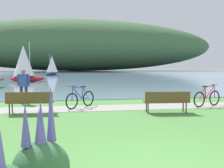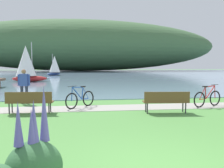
% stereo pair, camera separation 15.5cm
% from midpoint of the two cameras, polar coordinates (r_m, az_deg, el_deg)
% --- Properties ---
extents(bay_water, '(180.00, 80.00, 0.04)m').
position_cam_midpoint_polar(bay_water, '(53.06, -6.04, 2.43)').
color(bay_water, '#7A99B2').
rests_on(bay_water, ground).
extents(distant_hillside, '(90.50, 28.00, 16.40)m').
position_cam_midpoint_polar(distant_hillside, '(79.98, -7.34, 9.00)').
color(distant_hillside, '#42663D').
rests_on(distant_hillside, bay_water).
extents(shoreline_path, '(60.00, 1.50, 0.01)m').
position_cam_midpoint_polar(shoreline_path, '(10.83, 0.09, -5.65)').
color(shoreline_path, '#A39E93').
rests_on(shoreline_path, ground).
extents(park_bench_near_camera, '(1.84, 0.64, 0.88)m').
position_cam_midpoint_polar(park_bench_near_camera, '(9.82, 13.16, -3.78)').
color(park_bench_near_camera, brown).
rests_on(park_bench_near_camera, ground).
extents(park_bench_further_along, '(1.83, 0.60, 0.88)m').
position_cam_midpoint_polar(park_bench_further_along, '(10.02, -18.56, -3.73)').
color(park_bench_further_along, brown).
rests_on(park_bench_further_along, ground).
extents(bicycle_leaning_near_bench, '(1.30, 1.29, 1.01)m').
position_cam_midpoint_polar(bicycle_leaning_near_bench, '(10.92, -7.15, -3.52)').
color(bicycle_leaning_near_bench, black).
rests_on(bicycle_leaning_near_bench, ground).
extents(bicycle_beside_path, '(1.67, 0.70, 1.01)m').
position_cam_midpoint_polar(bicycle_beside_path, '(11.97, 22.06, -3.11)').
color(bicycle_beside_path, black).
rests_on(bicycle_beside_path, ground).
extents(person_at_shoreline, '(0.61, 0.27, 1.71)m').
position_cam_midpoint_polar(person_at_shoreline, '(12.66, -19.82, -0.01)').
color(person_at_shoreline, '#282D47').
rests_on(person_at_shoreline, ground).
extents(echium_bush_beside_closest, '(0.84, 0.84, 1.60)m').
position_cam_midpoint_polar(echium_bush_beside_closest, '(3.92, -16.84, -17.48)').
color(echium_bush_beside_closest, '#386B3D').
rests_on(echium_bush_beside_closest, ground).
extents(sailboat_mid_bay, '(3.90, 2.49, 4.47)m').
position_cam_midpoint_polar(sailboat_mid_bay, '(28.94, -19.51, 4.70)').
color(sailboat_mid_bay, '#B22323').
rests_on(sailboat_mid_bay, bay_water).
extents(sailboat_toward_hillside, '(2.85, 3.27, 3.89)m').
position_cam_midpoint_polar(sailboat_toward_hillside, '(45.05, -13.39, 4.33)').
color(sailboat_toward_hillside, navy).
rests_on(sailboat_toward_hillside, bay_water).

